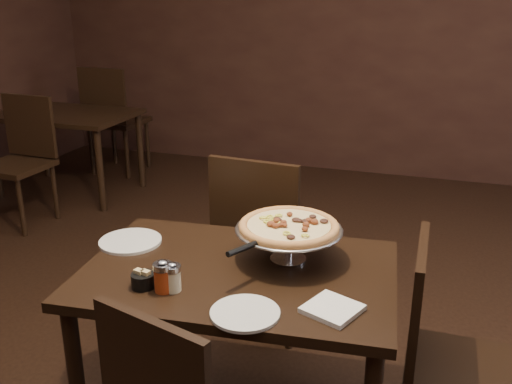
% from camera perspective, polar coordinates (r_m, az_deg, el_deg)
% --- Properties ---
extents(room, '(6.04, 7.04, 2.84)m').
position_cam_1_polar(room, '(1.87, -2.41, 12.77)').
color(room, black).
rests_on(room, ground).
extents(dining_table, '(1.16, 0.83, 0.69)m').
position_cam_1_polar(dining_table, '(2.09, -1.76, -9.93)').
color(dining_table, black).
rests_on(dining_table, ground).
extents(background_table, '(1.09, 0.73, 0.68)m').
position_cam_1_polar(background_table, '(4.96, -18.46, 6.53)').
color(background_table, black).
rests_on(background_table, ground).
extents(pizza_stand, '(0.39, 0.39, 0.16)m').
position_cam_1_polar(pizza_stand, '(2.06, 3.30, -3.49)').
color(pizza_stand, '#B4B4BB').
rests_on(pizza_stand, dining_table).
extents(parmesan_shaker, '(0.06, 0.06, 0.10)m').
position_cam_1_polar(parmesan_shaker, '(1.90, -8.35, -8.45)').
color(parmesan_shaker, '#F0E6BB').
rests_on(parmesan_shaker, dining_table).
extents(pepper_flake_shaker, '(0.06, 0.06, 0.11)m').
position_cam_1_polar(pepper_flake_shaker, '(1.90, -9.27, -8.34)').
color(pepper_flake_shaker, maroon).
rests_on(pepper_flake_shaker, dining_table).
extents(packet_caddy, '(0.08, 0.08, 0.06)m').
position_cam_1_polar(packet_caddy, '(1.95, -11.23, -8.60)').
color(packet_caddy, black).
rests_on(packet_caddy, dining_table).
extents(napkin_stack, '(0.20, 0.20, 0.02)m').
position_cam_1_polar(napkin_stack, '(1.81, 7.65, -11.50)').
color(napkin_stack, white).
rests_on(napkin_stack, dining_table).
extents(plate_left, '(0.24, 0.24, 0.01)m').
position_cam_1_polar(plate_left, '(2.29, -12.46, -4.84)').
color(plate_left, silver).
rests_on(plate_left, dining_table).
extents(plate_near, '(0.22, 0.22, 0.01)m').
position_cam_1_polar(plate_near, '(1.78, -1.10, -12.01)').
color(plate_near, silver).
rests_on(plate_near, dining_table).
extents(serving_spatula, '(0.16, 0.16, 0.02)m').
position_cam_1_polar(serving_spatula, '(1.89, -1.38, -5.74)').
color(serving_spatula, '#B4B4BB').
rests_on(serving_spatula, pizza_stand).
extents(chair_far, '(0.46, 0.46, 0.92)m').
position_cam_1_polar(chair_far, '(2.74, 0.74, -4.61)').
color(chair_far, black).
rests_on(chair_far, ground).
extents(chair_side, '(0.40, 0.40, 0.86)m').
position_cam_1_polar(chair_side, '(2.08, 18.55, -15.22)').
color(chair_side, black).
rests_on(chair_side, ground).
extents(bg_chair_far, '(0.47, 0.47, 0.99)m').
position_cam_1_polar(bg_chair_far, '(5.40, -14.14, 7.37)').
color(bg_chair_far, black).
rests_on(bg_chair_far, ground).
extents(bg_chair_near, '(0.45, 0.45, 0.92)m').
position_cam_1_polar(bg_chair_near, '(4.44, -22.43, 3.41)').
color(bg_chair_near, black).
rests_on(bg_chair_near, ground).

